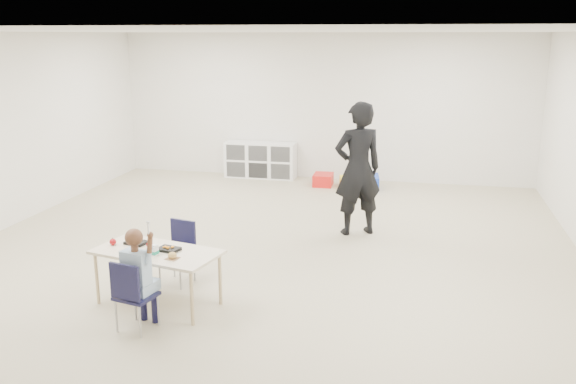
% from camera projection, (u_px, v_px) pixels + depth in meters
% --- Properties ---
extents(room, '(9.00, 9.02, 2.80)m').
position_uv_depth(room, '(263.00, 148.00, 7.48)').
color(room, '#BBAE90').
rests_on(room, ground).
extents(table, '(1.41, 0.91, 0.60)m').
position_uv_depth(table, '(158.00, 277.00, 6.36)').
color(table, beige).
rests_on(table, ground).
extents(chair_near, '(0.41, 0.39, 0.71)m').
position_uv_depth(chair_near, '(136.00, 294.00, 5.81)').
color(chair_near, black).
rests_on(chair_near, ground).
extents(chair_far, '(0.41, 0.39, 0.71)m').
position_uv_depth(chair_far, '(176.00, 254.00, 6.89)').
color(chair_far, black).
rests_on(chair_far, ground).
extents(child, '(0.57, 0.57, 1.13)m').
position_uv_depth(child, '(135.00, 274.00, 5.76)').
color(child, '#99B1CF').
rests_on(child, chair_near).
extents(lunch_tray_near, '(0.25, 0.20, 0.03)m').
position_uv_depth(lunch_tray_near, '(169.00, 249.00, 6.29)').
color(lunch_tray_near, black).
rests_on(lunch_tray_near, table).
extents(lunch_tray_far, '(0.25, 0.20, 0.03)m').
position_uv_depth(lunch_tray_far, '(136.00, 243.00, 6.49)').
color(lunch_tray_far, black).
rests_on(lunch_tray_far, table).
extents(milk_carton, '(0.08, 0.08, 0.10)m').
position_uv_depth(milk_carton, '(154.00, 250.00, 6.16)').
color(milk_carton, white).
rests_on(milk_carton, table).
extents(bread_roll, '(0.09, 0.09, 0.07)m').
position_uv_depth(bread_roll, '(172.00, 255.00, 6.05)').
color(bread_roll, '#D7AC58').
rests_on(bread_roll, table).
extents(apple_near, '(0.07, 0.07, 0.07)m').
position_uv_depth(apple_near, '(150.00, 245.00, 6.35)').
color(apple_near, '#9F0E12').
rests_on(apple_near, table).
extents(apple_far, '(0.07, 0.07, 0.07)m').
position_uv_depth(apple_far, '(113.00, 242.00, 6.44)').
color(apple_far, '#9F0E12').
rests_on(apple_far, table).
extents(cubby_shelf, '(1.40, 0.40, 0.70)m').
position_uv_depth(cubby_shelf, '(260.00, 160.00, 12.05)').
color(cubby_shelf, white).
rests_on(cubby_shelf, ground).
extents(adult, '(0.82, 0.72, 1.88)m').
position_uv_depth(adult, '(358.00, 169.00, 8.49)').
color(adult, black).
rests_on(adult, ground).
extents(bin_red, '(0.36, 0.46, 0.22)m').
position_uv_depth(bin_red, '(323.00, 180.00, 11.45)').
color(bin_red, red).
rests_on(bin_red, ground).
extents(bin_yellow, '(0.44, 0.51, 0.22)m').
position_uv_depth(bin_yellow, '(350.00, 183.00, 11.20)').
color(bin_yellow, yellow).
rests_on(bin_yellow, ground).
extents(bin_blue, '(0.45, 0.54, 0.24)m').
position_uv_depth(bin_blue, '(368.00, 182.00, 11.24)').
color(bin_blue, '#193CBD').
rests_on(bin_blue, ground).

